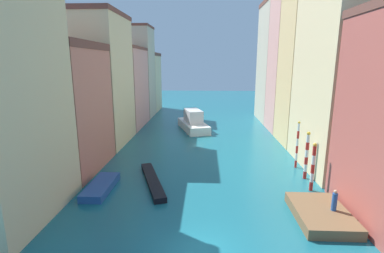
# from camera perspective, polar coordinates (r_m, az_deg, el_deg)

# --- Properties ---
(ground_plane) EXTENTS (154.00, 154.00, 0.00)m
(ground_plane) POSITION_cam_1_polar(r_m,az_deg,el_deg) (41.17, 2.32, -3.04)
(ground_plane) COLOR #196070
(building_left_1) EXTENTS (7.25, 9.85, 13.17)m
(building_left_1) POSITION_cam_1_polar(r_m,az_deg,el_deg) (32.19, -24.32, 3.44)
(building_left_1) COLOR #C6705B
(building_left_1) RESTS_ON ground
(building_left_2) EXTENTS (7.25, 10.44, 17.61)m
(building_left_2) POSITION_cam_1_polar(r_m,az_deg,el_deg) (41.39, -18.16, 8.83)
(building_left_2) COLOR beige
(building_left_2) RESTS_ON ground
(building_left_3) EXTENTS (7.25, 11.20, 13.79)m
(building_left_3) POSITION_cam_1_polar(r_m,az_deg,el_deg) (51.95, -13.73, 7.62)
(building_left_3) COLOR tan
(building_left_3) RESTS_ON ground
(building_left_4) EXTENTS (7.25, 7.48, 18.37)m
(building_left_4) POSITION_cam_1_polar(r_m,az_deg,el_deg) (61.12, -11.29, 10.59)
(building_left_4) COLOR #BCB299
(building_left_4) RESTS_ON ground
(building_left_5) EXTENTS (7.25, 8.55, 13.34)m
(building_left_5) POSITION_cam_1_polar(r_m,az_deg,el_deg) (69.00, -9.61, 8.77)
(building_left_5) COLOR beige
(building_left_5) RESTS_ON ground
(building_right_1) EXTENTS (7.25, 11.73, 22.60)m
(building_right_1) POSITION_cam_1_polar(r_m,az_deg,el_deg) (33.34, 28.46, 11.49)
(building_right_1) COLOR beige
(building_right_1) RESTS_ON ground
(building_right_2) EXTENTS (7.25, 7.76, 22.39)m
(building_right_2) POSITION_cam_1_polar(r_m,az_deg,el_deg) (42.43, 22.71, 11.80)
(building_right_2) COLOR #DBB77A
(building_right_2) RESTS_ON ground
(building_right_3) EXTENTS (7.25, 7.33, 22.63)m
(building_right_3) POSITION_cam_1_polar(r_m,az_deg,el_deg) (49.65, 19.75, 12.16)
(building_right_3) COLOR tan
(building_right_3) RESTS_ON ground
(building_right_4) EXTENTS (7.25, 10.62, 22.37)m
(building_right_4) POSITION_cam_1_polar(r_m,az_deg,el_deg) (58.25, 17.18, 12.17)
(building_right_4) COLOR #BCB299
(building_right_4) RESTS_ON ground
(waterfront_dock) EXTENTS (3.68, 5.53, 0.76)m
(waterfront_dock) POSITION_cam_1_polar(r_m,az_deg,el_deg) (23.60, 24.32, -15.63)
(waterfront_dock) COLOR brown
(waterfront_dock) RESTS_ON ground
(person_on_dock) EXTENTS (0.36, 0.36, 1.57)m
(person_on_dock) POSITION_cam_1_polar(r_m,az_deg,el_deg) (23.33, 26.58, -13.16)
(person_on_dock) COLOR #234C93
(person_on_dock) RESTS_ON waterfront_dock
(mooring_pole_0) EXTENTS (0.34, 0.34, 4.39)m
(mooring_pole_0) POSITION_cam_1_polar(r_m,az_deg,el_deg) (27.28, 23.00, -7.38)
(mooring_pole_0) COLOR red
(mooring_pole_0) RESTS_ON ground
(mooring_pole_1) EXTENTS (0.35, 0.35, 4.74)m
(mooring_pole_1) POSITION_cam_1_polar(r_m,az_deg,el_deg) (29.78, 21.93, -5.28)
(mooring_pole_1) COLOR red
(mooring_pole_1) RESTS_ON ground
(mooring_pole_2) EXTENTS (0.26, 0.26, 5.12)m
(mooring_pole_2) POSITION_cam_1_polar(r_m,az_deg,el_deg) (32.47, 20.29, -3.37)
(mooring_pole_2) COLOR red
(mooring_pole_2) RESTS_ON ground
(vaporetto_white) EXTENTS (5.97, 9.87, 3.42)m
(vaporetto_white) POSITION_cam_1_polar(r_m,az_deg,el_deg) (48.19, 0.25, 0.82)
(vaporetto_white) COLOR white
(vaporetto_white) RESTS_ON ground
(gondola_black) EXTENTS (3.82, 8.38, 0.50)m
(gondola_black) POSITION_cam_1_polar(r_m,az_deg,el_deg) (27.60, -7.90, -10.68)
(gondola_black) COLOR black
(gondola_black) RESTS_ON ground
(motorboat_0) EXTENTS (1.92, 5.29, 0.65)m
(motorboat_0) POSITION_cam_1_polar(r_m,az_deg,el_deg) (27.21, -17.75, -11.37)
(motorboat_0) COLOR #234C93
(motorboat_0) RESTS_ON ground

